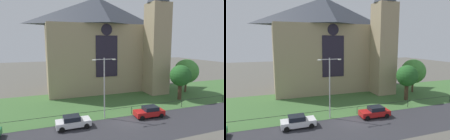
# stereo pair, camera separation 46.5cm
# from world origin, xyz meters

# --- Properties ---
(ground) EXTENTS (160.00, 160.00, 0.00)m
(ground) POSITION_xyz_m (0.00, 10.00, 0.00)
(ground) COLOR #56544C
(road_asphalt) EXTENTS (120.00, 8.00, 0.01)m
(road_asphalt) POSITION_xyz_m (0.00, -2.00, 0.00)
(road_asphalt) COLOR #2D2D33
(road_asphalt) RESTS_ON ground
(grass_verge) EXTENTS (120.00, 20.00, 0.01)m
(grass_verge) POSITION_xyz_m (0.00, 8.00, 0.00)
(grass_verge) COLOR #3D6633
(grass_verge) RESTS_ON ground
(church_building) EXTENTS (23.20, 16.20, 26.00)m
(church_building) POSITION_xyz_m (2.49, 19.18, 10.27)
(church_building) COLOR tan
(church_building) RESTS_ON ground
(iron_railing) EXTENTS (35.91, 0.07, 1.13)m
(iron_railing) POSITION_xyz_m (1.71, 2.50, 0.99)
(iron_railing) COLOR black
(iron_railing) RESTS_ON ground
(tree_right_near) EXTENTS (3.81, 3.81, 6.36)m
(tree_right_near) POSITION_xyz_m (13.22, 6.15, 4.38)
(tree_right_near) COLOR #423021
(tree_right_near) RESTS_ON ground
(tree_right_far) EXTENTS (4.99, 4.99, 6.93)m
(tree_right_far) POSITION_xyz_m (18.13, 10.31, 4.42)
(tree_right_far) COLOR brown
(tree_right_far) RESTS_ON ground
(streetlamp_near) EXTENTS (3.37, 0.26, 8.36)m
(streetlamp_near) POSITION_xyz_m (-2.47, 2.40, 5.31)
(streetlamp_near) COLOR #B2B2B7
(streetlamp_near) RESTS_ON ground
(parked_car_white) EXTENTS (4.21, 2.05, 1.51)m
(parked_car_white) POSITION_xyz_m (-7.07, 0.84, 0.74)
(parked_car_white) COLOR silver
(parked_car_white) RESTS_ON ground
(parked_car_red) EXTENTS (4.28, 2.18, 1.51)m
(parked_car_red) POSITION_xyz_m (3.58, 0.68, 0.74)
(parked_car_red) COLOR #B21919
(parked_car_red) RESTS_ON ground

